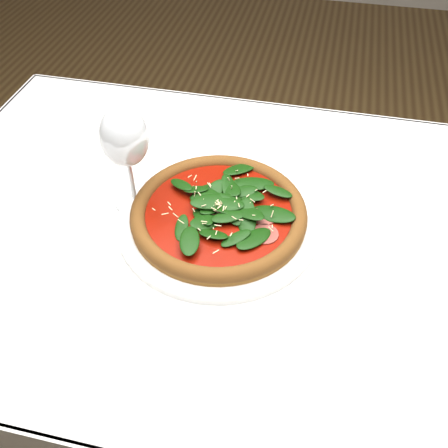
# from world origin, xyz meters

# --- Properties ---
(ground) EXTENTS (6.00, 6.00, 0.00)m
(ground) POSITION_xyz_m (0.00, 0.00, 0.00)
(ground) COLOR brown
(ground) RESTS_ON ground
(dining_table) EXTENTS (1.21, 0.81, 0.75)m
(dining_table) POSITION_xyz_m (0.00, 0.00, 0.65)
(dining_table) COLOR silver
(dining_table) RESTS_ON ground
(plate) EXTENTS (0.35, 0.35, 0.01)m
(plate) POSITION_xyz_m (-0.04, 0.00, 0.76)
(plate) COLOR white
(plate) RESTS_ON dining_table
(pizza) EXTENTS (0.39, 0.39, 0.04)m
(pizza) POSITION_xyz_m (-0.04, 0.00, 0.78)
(pizza) COLOR #9A6725
(pizza) RESTS_ON plate
(wine_glass) EXTENTS (0.08, 0.08, 0.20)m
(wine_glass) POSITION_xyz_m (-0.20, 0.02, 0.89)
(wine_glass) COLOR silver
(wine_glass) RESTS_ON dining_table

